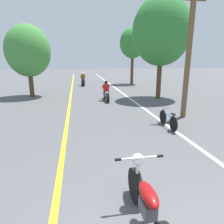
% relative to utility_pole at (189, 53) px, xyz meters
% --- Properties ---
extents(lane_stripe_center, '(0.14, 48.00, 0.01)m').
position_rel_utility_pole_xyz_m(lane_stripe_center, '(-5.41, 6.11, -2.92)').
color(lane_stripe_center, yellow).
rests_on(lane_stripe_center, ground).
extents(lane_stripe_edge, '(0.14, 48.00, 0.01)m').
position_rel_utility_pole_xyz_m(lane_stripe_edge, '(-1.28, 6.11, -2.92)').
color(lane_stripe_edge, white).
rests_on(lane_stripe_edge, ground).
extents(utility_pole, '(1.10, 0.24, 5.67)m').
position_rel_utility_pole_xyz_m(utility_pole, '(0.00, 0.00, 0.00)').
color(utility_pole, brown).
rests_on(utility_pole, ground).
extents(roadside_tree_right_near, '(3.85, 3.47, 6.65)m').
position_rel_utility_pole_xyz_m(roadside_tree_right_near, '(0.69, 4.70, 1.50)').
color(roadside_tree_right_near, '#513A23').
rests_on(roadside_tree_right_near, ground).
extents(roadside_tree_right_far, '(2.79, 2.51, 5.99)m').
position_rel_utility_pole_xyz_m(roadside_tree_right_far, '(1.17, 13.37, 1.42)').
color(roadside_tree_right_far, '#513A23').
rests_on(roadside_tree_right_far, ground).
extents(roadside_tree_left, '(3.10, 2.79, 5.01)m').
position_rel_utility_pole_xyz_m(roadside_tree_left, '(-8.19, 6.96, 0.29)').
color(roadside_tree_left, '#513A23').
rests_on(roadside_tree_left, ground).
extents(motorcycle_foreground, '(0.87, 2.01, 1.01)m').
position_rel_utility_pole_xyz_m(motorcycle_foreground, '(-3.89, -5.84, -2.49)').
color(motorcycle_foreground, black).
rests_on(motorcycle_foreground, ground).
extents(motorcycle_rider_lead, '(0.50, 2.02, 1.33)m').
position_rel_utility_pole_xyz_m(motorcycle_rider_lead, '(-3.02, 4.54, -2.42)').
color(motorcycle_rider_lead, black).
rests_on(motorcycle_rider_lead, ground).
extents(motorcycle_rider_far, '(0.50, 2.15, 1.42)m').
position_rel_utility_pole_xyz_m(motorcycle_rider_far, '(-4.26, 12.80, -2.39)').
color(motorcycle_rider_far, black).
rests_on(motorcycle_rider_far, ground).
extents(bicycle_parked, '(0.44, 1.56, 0.70)m').
position_rel_utility_pole_xyz_m(bicycle_parked, '(-1.40, -1.33, -2.59)').
color(bicycle_parked, black).
rests_on(bicycle_parked, ground).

